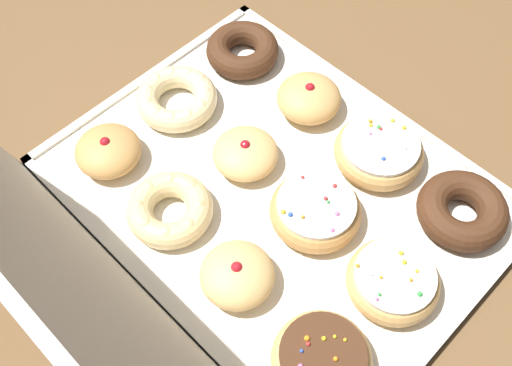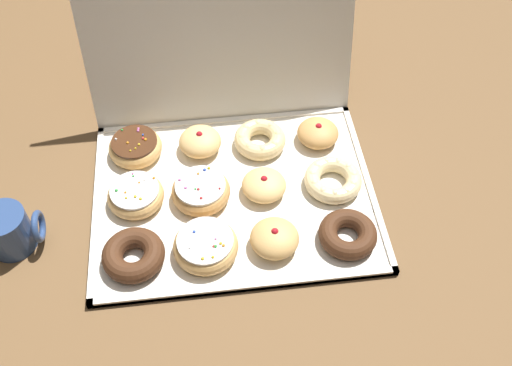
# 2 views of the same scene
# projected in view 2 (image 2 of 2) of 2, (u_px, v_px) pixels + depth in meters

# --- Properties ---
(ground_plane) EXTENTS (3.00, 3.00, 0.00)m
(ground_plane) POSITION_uv_depth(u_px,v_px,m) (235.00, 197.00, 1.16)
(ground_plane) COLOR brown
(donut_box) EXTENTS (0.56, 0.43, 0.01)m
(donut_box) POSITION_uv_depth(u_px,v_px,m) (234.00, 196.00, 1.16)
(donut_box) COLOR silver
(donut_box) RESTS_ON ground
(box_lid_open) EXTENTS (0.56, 0.12, 0.43)m
(box_lid_open) POSITION_uv_depth(u_px,v_px,m) (218.00, 25.00, 1.16)
(box_lid_open) COLOR silver
(box_lid_open) RESTS_ON ground
(chocolate_cake_ring_donut_0) EXTENTS (0.11, 0.11, 0.04)m
(chocolate_cake_ring_donut_0) POSITION_uv_depth(u_px,v_px,m) (133.00, 255.00, 1.04)
(chocolate_cake_ring_donut_0) COLOR #472816
(chocolate_cake_ring_donut_0) RESTS_ON donut_box
(sprinkle_donut_1) EXTENTS (0.12, 0.12, 0.04)m
(sprinkle_donut_1) POSITION_uv_depth(u_px,v_px,m) (206.00, 246.00, 1.05)
(sprinkle_donut_1) COLOR tan
(sprinkle_donut_1) RESTS_ON donut_box
(jelly_filled_donut_2) EXTENTS (0.09, 0.09, 0.05)m
(jelly_filled_donut_2) POSITION_uv_depth(u_px,v_px,m) (275.00, 238.00, 1.06)
(jelly_filled_donut_2) COLOR tan
(jelly_filled_donut_2) RESTS_ON donut_box
(chocolate_cake_ring_donut_3) EXTENTS (0.11, 0.11, 0.04)m
(chocolate_cake_ring_donut_3) POSITION_uv_depth(u_px,v_px,m) (348.00, 234.00, 1.07)
(chocolate_cake_ring_donut_3) COLOR #472816
(chocolate_cake_ring_donut_3) RESTS_ON donut_box
(sprinkle_donut_4) EXTENTS (0.11, 0.11, 0.04)m
(sprinkle_donut_4) POSITION_uv_depth(u_px,v_px,m) (136.00, 195.00, 1.13)
(sprinkle_donut_4) COLOR tan
(sprinkle_donut_4) RESTS_ON donut_box
(sprinkle_donut_5) EXTENTS (0.12, 0.12, 0.04)m
(sprinkle_donut_5) POSITION_uv_depth(u_px,v_px,m) (201.00, 189.00, 1.13)
(sprinkle_donut_5) COLOR tan
(sprinkle_donut_5) RESTS_ON donut_box
(jelly_filled_donut_6) EXTENTS (0.09, 0.09, 0.05)m
(jelly_filled_donut_6) POSITION_uv_depth(u_px,v_px,m) (264.00, 185.00, 1.14)
(jelly_filled_donut_6) COLOR #E5B770
(jelly_filled_donut_6) RESTS_ON donut_box
(cruller_donut_7) EXTENTS (0.12, 0.12, 0.03)m
(cruller_donut_7) POSITION_uv_depth(u_px,v_px,m) (333.00, 180.00, 1.15)
(cruller_donut_7) COLOR beige
(cruller_donut_7) RESTS_ON donut_box
(sprinkle_donut_8) EXTENTS (0.11, 0.11, 0.04)m
(sprinkle_donut_8) POSITION_uv_depth(u_px,v_px,m) (135.00, 147.00, 1.21)
(sprinkle_donut_8) COLOR tan
(sprinkle_donut_8) RESTS_ON donut_box
(jelly_filled_donut_9) EXTENTS (0.09, 0.09, 0.05)m
(jelly_filled_donut_9) POSITION_uv_depth(u_px,v_px,m) (200.00, 141.00, 1.21)
(jelly_filled_donut_9) COLOR #E5B770
(jelly_filled_donut_9) RESTS_ON donut_box
(cruller_donut_10) EXTENTS (0.11, 0.11, 0.04)m
(cruller_donut_10) POSITION_uv_depth(u_px,v_px,m) (260.00, 139.00, 1.22)
(cruller_donut_10) COLOR #EACC8C
(cruller_donut_10) RESTS_ON donut_box
(jelly_filled_donut_11) EXTENTS (0.09, 0.09, 0.05)m
(jelly_filled_donut_11) POSITION_uv_depth(u_px,v_px,m) (318.00, 133.00, 1.23)
(jelly_filled_donut_11) COLOR tan
(jelly_filled_donut_11) RESTS_ON donut_box
(coffee_mug) EXTENTS (0.11, 0.09, 0.09)m
(coffee_mug) POSITION_uv_depth(u_px,v_px,m) (9.00, 230.00, 1.06)
(coffee_mug) COLOR navy
(coffee_mug) RESTS_ON ground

